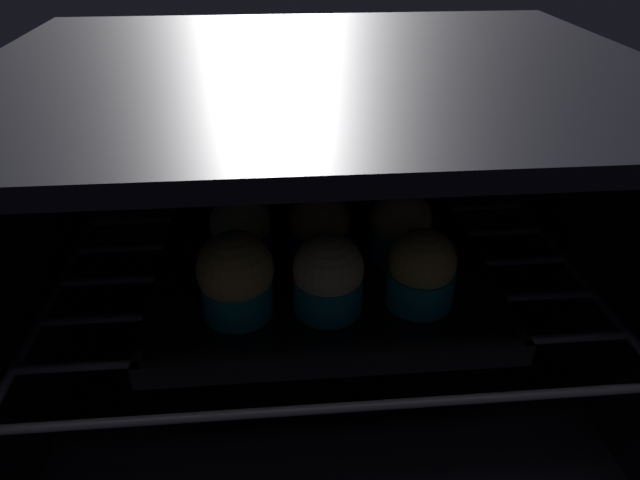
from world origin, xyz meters
TOP-DOWN VIEW (x-y plane):
  - oven_cavity at (0.00, 26.25)cm, footprint 59.00×47.00cm
  - oven_rack at (0.00, 22.00)cm, footprint 54.80×42.00cm
  - baking_tray at (0.00, 22.20)cm, footprint 32.75×32.75cm
  - muffin_row0_col0 at (-8.15, 13.61)cm, footprint 6.82×6.82cm
  - muffin_row0_col1 at (-0.01, 13.53)cm, footprint 6.35×6.35cm
  - muffin_row0_col2 at (8.51, 13.79)cm, footprint 6.27×6.27cm
  - muffin_row1_col0 at (-8.06, 22.58)cm, footprint 6.27×6.27cm
  - muffin_row1_col1 at (0.28, 22.44)cm, footprint 6.27×6.27cm
  - muffin_row1_col2 at (8.27, 21.82)cm, footprint 6.27×6.27cm
  - muffin_row2_col0 at (-8.28, 30.67)cm, footprint 6.71×6.71cm
  - muffin_row2_col1 at (-0.26, 30.71)cm, footprint 6.27×6.27cm
  - muffin_row2_col2 at (8.26, 30.28)cm, footprint 6.46×6.46cm

SIDE VIEW (x-z plane):
  - oven_rack at x=0.00cm, z-range 13.20..14.00cm
  - baking_tray at x=0.00cm, z-range 13.58..15.78cm
  - oven_cavity at x=0.00cm, z-range -1.50..35.50cm
  - muffin_row2_col2 at x=8.26cm, z-range 14.88..22.13cm
  - muffin_row2_col1 at x=-0.26cm, z-range 14.69..22.35cm
  - muffin_row1_col1 at x=0.28cm, z-range 14.86..22.20cm
  - muffin_row1_col0 at x=-8.06cm, z-range 14.86..22.22cm
  - muffin_row2_col0 at x=-8.28cm, z-range 14.83..22.27cm
  - muffin_row1_col2 at x=8.27cm, z-range 14.88..22.37cm
  - muffin_row0_col2 at x=8.51cm, z-range 14.88..22.42cm
  - muffin_row0_col1 at x=-0.01cm, z-range 14.88..22.45cm
  - muffin_row0_col0 at x=-8.15cm, z-range 14.89..23.27cm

